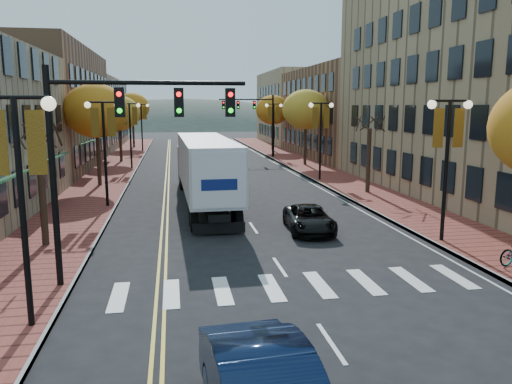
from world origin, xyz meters
name	(u,v)px	position (x,y,z in m)	size (l,w,h in m)	color
ground	(309,311)	(0.00, 0.00, 0.00)	(200.00, 200.00, 0.00)	black
sidewalk_left	(113,171)	(-9.00, 32.50, 0.07)	(4.00, 85.00, 0.15)	brown
sidewalk_right	(309,167)	(9.00, 32.50, 0.07)	(4.00, 85.00, 0.15)	brown
building_left_mid	(24,109)	(-17.00, 36.00, 5.50)	(12.00, 24.00, 11.00)	brown
building_left_far	(76,113)	(-17.00, 61.00, 4.75)	(12.00, 26.00, 9.50)	#9E8966
building_right_mid	(368,113)	(18.50, 42.00, 5.00)	(15.00, 24.00, 10.00)	brown
building_right_far	(314,108)	(18.50, 64.00, 5.50)	(15.00, 20.00, 11.00)	#9E8966
tree_left_a	(42,195)	(-9.00, 8.00, 2.25)	(0.28, 0.28, 4.20)	#382619
tree_left_b	(96,111)	(-9.00, 24.00, 5.45)	(4.48, 4.48, 7.21)	#382619
tree_left_c	(119,113)	(-9.00, 40.00, 5.05)	(4.16, 4.16, 6.69)	#382619
tree_left_d	(132,107)	(-9.00, 58.00, 5.60)	(4.61, 4.61, 7.42)	#382619
tree_right_b	(369,160)	(9.00, 18.00, 2.25)	(0.28, 0.28, 4.20)	#382619
tree_right_c	(306,110)	(9.00, 34.00, 5.45)	(4.48, 4.48, 7.21)	#382619
tree_right_d	(273,110)	(9.00, 50.00, 5.29)	(4.35, 4.35, 7.00)	#382619
lamp_left_a	(19,167)	(-7.50, 0.00, 4.29)	(1.96, 0.36, 6.05)	black
lamp_left_b	(104,133)	(-7.50, 16.00, 4.29)	(1.96, 0.36, 6.05)	black
lamp_left_c	(130,123)	(-7.50, 34.00, 4.29)	(1.96, 0.36, 6.05)	black
lamp_left_d	(141,118)	(-7.50, 52.00, 4.29)	(1.96, 0.36, 6.05)	black
lamp_right_a	(448,143)	(7.50, 6.00, 4.29)	(1.96, 0.36, 6.05)	black
lamp_right_b	(321,126)	(7.50, 24.00, 4.29)	(1.96, 0.36, 6.05)	black
lamp_right_c	(274,120)	(7.50, 42.00, 4.29)	(1.96, 0.36, 6.05)	black
traffic_mast_near	(115,134)	(-5.48, 3.00, 4.92)	(6.10, 0.35, 7.00)	black
traffic_mast_far	(256,114)	(5.48, 42.00, 4.92)	(6.10, 0.34, 7.00)	black
semi_truck	(204,165)	(-1.94, 16.26, 2.33)	(2.91, 16.01, 3.99)	black
black_suv	(309,219)	(2.46, 8.94, 0.60)	(1.98, 4.30, 1.19)	black
car_far_white	(195,145)	(-0.76, 53.46, 0.68)	(1.62, 4.02, 1.37)	silver
car_far_silver	(211,140)	(2.04, 63.47, 0.62)	(1.74, 4.28, 1.24)	#AEADB5
car_far_oncoming	(210,137)	(2.55, 70.43, 0.64)	(1.35, 3.89, 1.28)	#95959C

